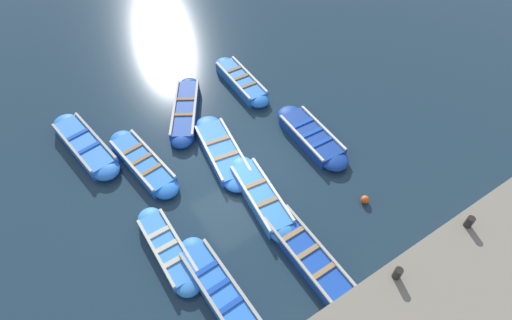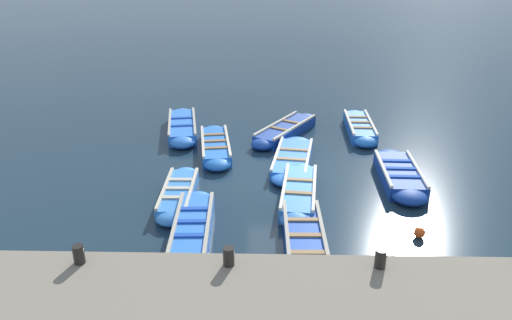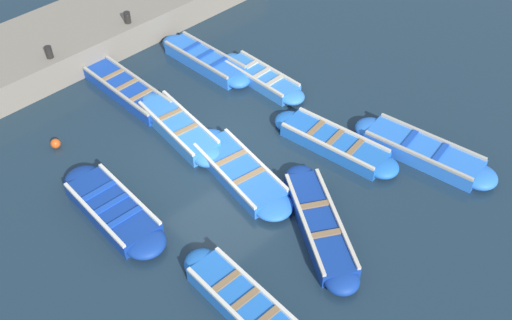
{
  "view_description": "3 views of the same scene",
  "coord_description": "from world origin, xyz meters",
  "px_view_note": "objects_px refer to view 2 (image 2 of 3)",
  "views": [
    {
      "loc": [
        -7.4,
        3.8,
        10.05
      ],
      "look_at": [
        -0.27,
        -0.81,
        0.26
      ],
      "focal_mm": 28.0,
      "sensor_mm": 36.0,
      "label": 1
    },
    {
      "loc": [
        -13.04,
        0.67,
        6.06
      ],
      "look_at": [
        0.29,
        0.99,
        0.32
      ],
      "focal_mm": 35.0,
      "sensor_mm": 36.0,
      "label": 2
    },
    {
      "loc": [
        8.39,
        -6.96,
        10.49
      ],
      "look_at": [
        0.96,
        0.24,
        0.47
      ],
      "focal_mm": 42.0,
      "sensor_mm": 36.0,
      "label": 3
    }
  ],
  "objects_px": {
    "bollard_mid_north": "(381,258)",
    "bollard_mid_south": "(229,256)",
    "boat_centre": "(360,127)",
    "bollard_south": "(79,254)",
    "boat_inner_gap": "(286,130)",
    "buoy_orange_near": "(419,233)",
    "boat_stern_in": "(179,194)",
    "boat_broadside": "(293,159)",
    "boat_far_corner": "(215,146)",
    "boat_outer_left": "(182,127)",
    "boat_outer_right": "(299,193)",
    "boat_drifting": "(399,175)",
    "boat_alongside": "(193,229)",
    "boat_near_quay": "(305,242)"
  },
  "relations": [
    {
      "from": "bollard_mid_south",
      "to": "bollard_mid_north",
      "type": "bearing_deg",
      "value": -90.0
    },
    {
      "from": "bollard_south",
      "to": "boat_alongside",
      "type": "bearing_deg",
      "value": -35.2
    },
    {
      "from": "boat_far_corner",
      "to": "bollard_mid_north",
      "type": "distance_m",
      "value": 8.31
    },
    {
      "from": "boat_far_corner",
      "to": "buoy_orange_near",
      "type": "xyz_separation_m",
      "value": [
        -5.0,
        -5.1,
        -0.05
      ]
    },
    {
      "from": "boat_stern_in",
      "to": "boat_outer_left",
      "type": "distance_m",
      "value": 5.13
    },
    {
      "from": "boat_drifting",
      "to": "bollard_mid_south",
      "type": "relative_size",
      "value": 10.04
    },
    {
      "from": "bollard_mid_north",
      "to": "bollard_mid_south",
      "type": "xyz_separation_m",
      "value": [
        0.0,
        2.65,
        0.0
      ]
    },
    {
      "from": "boat_far_corner",
      "to": "buoy_orange_near",
      "type": "relative_size",
      "value": 14.49
    },
    {
      "from": "boat_stern_in",
      "to": "boat_far_corner",
      "type": "xyz_separation_m",
      "value": [
        3.31,
        -0.63,
        0.02
      ]
    },
    {
      "from": "boat_centre",
      "to": "bollard_mid_south",
      "type": "relative_size",
      "value": 10.0
    },
    {
      "from": "boat_near_quay",
      "to": "boat_alongside",
      "type": "relative_size",
      "value": 1.11
    },
    {
      "from": "bollard_mid_north",
      "to": "boat_drifting",
      "type": "bearing_deg",
      "value": -17.67
    },
    {
      "from": "boat_stern_in",
      "to": "boat_far_corner",
      "type": "relative_size",
      "value": 0.86
    },
    {
      "from": "bollard_mid_south",
      "to": "boat_drifting",
      "type": "bearing_deg",
      "value": -39.09
    },
    {
      "from": "boat_inner_gap",
      "to": "boat_outer_left",
      "type": "relative_size",
      "value": 0.93
    },
    {
      "from": "boat_outer_right",
      "to": "boat_far_corner",
      "type": "bearing_deg",
      "value": 37.56
    },
    {
      "from": "boat_drifting",
      "to": "bollard_mid_south",
      "type": "bearing_deg",
      "value": 140.91
    },
    {
      "from": "boat_centre",
      "to": "boat_far_corner",
      "type": "bearing_deg",
      "value": 110.92
    },
    {
      "from": "boat_drifting",
      "to": "bollard_mid_north",
      "type": "distance_m",
      "value": 5.69
    },
    {
      "from": "bollard_mid_north",
      "to": "boat_inner_gap",
      "type": "bearing_deg",
      "value": 8.6
    },
    {
      "from": "bollard_mid_north",
      "to": "bollard_south",
      "type": "distance_m",
      "value": 5.3
    },
    {
      "from": "boat_inner_gap",
      "to": "boat_stern_in",
      "type": "distance_m",
      "value": 5.64
    },
    {
      "from": "boat_centre",
      "to": "bollard_mid_south",
      "type": "xyz_separation_m",
      "value": [
        -9.28,
        3.9,
        0.87
      ]
    },
    {
      "from": "boat_near_quay",
      "to": "boat_outer_right",
      "type": "xyz_separation_m",
      "value": [
        2.3,
        -0.0,
        0.02
      ]
    },
    {
      "from": "boat_outer_left",
      "to": "buoy_orange_near",
      "type": "distance_m",
      "value": 9.35
    },
    {
      "from": "boat_alongside",
      "to": "bollard_mid_south",
      "type": "xyz_separation_m",
      "value": [
        -2.33,
        -1.0,
        0.87
      ]
    },
    {
      "from": "boat_near_quay",
      "to": "bollard_south",
      "type": "distance_m",
      "value": 4.64
    },
    {
      "from": "boat_inner_gap",
      "to": "bollard_mid_south",
      "type": "xyz_separation_m",
      "value": [
        -8.94,
        1.3,
        0.88
      ]
    },
    {
      "from": "boat_centre",
      "to": "bollard_south",
      "type": "distance_m",
      "value": 11.4
    },
    {
      "from": "boat_near_quay",
      "to": "boat_outer_right",
      "type": "distance_m",
      "value": 2.3
    },
    {
      "from": "bollard_south",
      "to": "boat_outer_left",
      "type": "bearing_deg",
      "value": -1.96
    },
    {
      "from": "boat_inner_gap",
      "to": "bollard_mid_south",
      "type": "relative_size",
      "value": 10.39
    },
    {
      "from": "bollard_mid_south",
      "to": "boat_outer_left",
      "type": "bearing_deg",
      "value": 14.26
    },
    {
      "from": "boat_broadside",
      "to": "buoy_orange_near",
      "type": "xyz_separation_m",
      "value": [
        -4.06,
        -2.68,
        -0.03
      ]
    },
    {
      "from": "boat_alongside",
      "to": "boat_far_corner",
      "type": "height_order",
      "value": "boat_alongside"
    },
    {
      "from": "boat_centre",
      "to": "buoy_orange_near",
      "type": "distance_m",
      "value": 6.88
    },
    {
      "from": "boat_near_quay",
      "to": "boat_drifting",
      "type": "height_order",
      "value": "boat_drifting"
    },
    {
      "from": "boat_inner_gap",
      "to": "bollard_mid_south",
      "type": "distance_m",
      "value": 9.07
    },
    {
      "from": "boat_centre",
      "to": "boat_outer_right",
      "type": "distance_m",
      "value": 5.65
    },
    {
      "from": "boat_broadside",
      "to": "boat_inner_gap",
      "type": "height_order",
      "value": "boat_inner_gap"
    },
    {
      "from": "boat_centre",
      "to": "boat_broadside",
      "type": "height_order",
      "value": "boat_centre"
    },
    {
      "from": "boat_broadside",
      "to": "bollard_mid_north",
      "type": "distance_m",
      "value": 6.64
    },
    {
      "from": "boat_centre",
      "to": "bollard_mid_south",
      "type": "bearing_deg",
      "value": 157.19
    },
    {
      "from": "boat_outer_left",
      "to": "bollard_mid_south",
      "type": "distance_m",
      "value": 9.52
    },
    {
      "from": "buoy_orange_near",
      "to": "boat_outer_left",
      "type": "bearing_deg",
      "value": 43.54
    },
    {
      "from": "boat_outer_left",
      "to": "bollard_south",
      "type": "height_order",
      "value": "bollard_south"
    },
    {
      "from": "boat_outer_right",
      "to": "bollard_south",
      "type": "height_order",
      "value": "bollard_south"
    },
    {
      "from": "boat_broadside",
      "to": "boat_alongside",
      "type": "relative_size",
      "value": 1.06
    },
    {
      "from": "boat_near_quay",
      "to": "boat_centre",
      "type": "height_order",
      "value": "boat_centre"
    },
    {
      "from": "boat_alongside",
      "to": "buoy_orange_near",
      "type": "relative_size",
      "value": 13.96
    }
  ]
}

